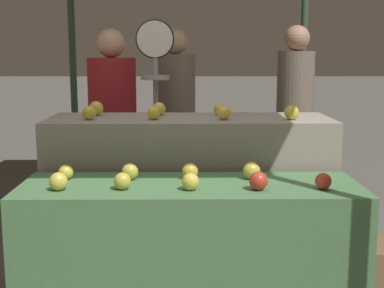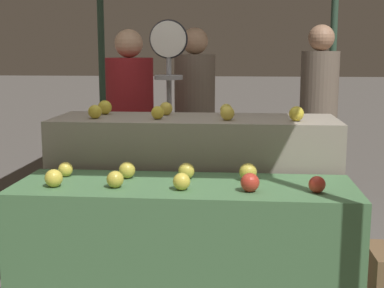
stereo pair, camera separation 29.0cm
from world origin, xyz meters
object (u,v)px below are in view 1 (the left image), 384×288
at_px(person_customer_left, 175,113).
at_px(person_customer_right, 295,106).
at_px(produce_scale, 156,88).
at_px(person_vendor_at_scale, 113,122).

distance_m(person_customer_left, person_customer_right, 1.10).
bearing_deg(person_customer_left, produce_scale, 84.86).
xyz_separation_m(person_customer_left, person_customer_right, (1.07, 0.27, 0.03)).
xyz_separation_m(produce_scale, person_vendor_at_scale, (-0.35, 0.33, -0.28)).
distance_m(produce_scale, person_vendor_at_scale, 0.56).
relative_size(produce_scale, person_customer_left, 1.01).
xyz_separation_m(person_vendor_at_scale, person_customer_left, (0.47, 0.40, 0.02)).
xyz_separation_m(produce_scale, person_customer_left, (0.12, 0.73, -0.26)).
bearing_deg(produce_scale, person_customer_left, 80.49).
distance_m(produce_scale, person_customer_right, 1.57).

